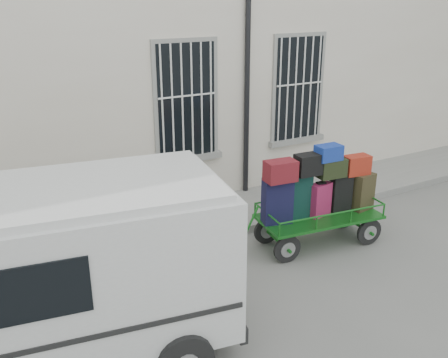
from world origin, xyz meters
TOP-DOWN VIEW (x-y plane):
  - ground at (0.00, 0.00)m, footprint 80.00×80.00m
  - building at (0.00, 5.50)m, footprint 24.00×5.15m
  - sidewalk at (0.00, 2.20)m, footprint 24.00×1.70m
  - luggage_cart at (0.84, 0.43)m, footprint 2.56×1.23m
  - van at (-3.88, -0.38)m, footprint 4.63×2.54m

SIDE VIEW (x-z plane):
  - ground at x=0.00m, z-range 0.00..0.00m
  - sidewalk at x=0.00m, z-range 0.00..0.15m
  - luggage_cart at x=0.84m, z-range 0.04..1.86m
  - van at x=-3.88m, z-range 0.16..2.38m
  - building at x=0.00m, z-range 0.00..6.00m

